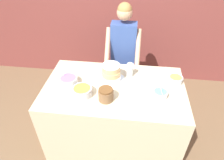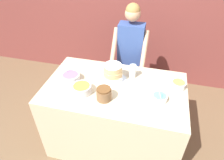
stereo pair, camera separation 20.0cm
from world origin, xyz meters
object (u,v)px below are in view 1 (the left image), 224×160
cake (111,74)px  frosting_bowl_purple (69,80)px  person_baker (123,49)px  frosting_bowl_blue (160,93)px  ceramic_plate (176,109)px  drinking_glass (130,70)px  frosting_bowl_olive (175,80)px  frosting_bowl_orange (82,91)px  stoneware_jar (106,94)px

cake → frosting_bowl_purple: (-0.44, -0.11, -0.05)m
person_baker → frosting_bowl_blue: 0.91m
frosting_bowl_purple → ceramic_plate: bearing=-13.2°
person_baker → drinking_glass: 0.51m
frosting_bowl_olive → drinking_glass: bearing=172.3°
person_baker → ceramic_plate: person_baker is taller
cake → frosting_bowl_olive: size_ratio=2.05×
frosting_bowl_purple → frosting_bowl_orange: (0.19, -0.16, 0.00)m
frosting_bowl_blue → stoneware_jar: (-0.52, -0.11, 0.03)m
cake → stoneware_jar: cake is taller
frosting_bowl_orange → stoneware_jar: bearing=-9.3°
frosting_bowl_orange → frosting_bowl_blue: bearing=5.4°
stoneware_jar → person_baker: bearing=84.0°
person_baker → ceramic_plate: bearing=-60.0°
person_baker → frosting_bowl_orange: bearing=-111.1°
frosting_bowl_olive → stoneware_jar: bearing=-153.2°
person_baker → frosting_bowl_olive: (0.60, -0.56, -0.02)m
frosting_bowl_blue → frosting_bowl_orange: frosting_bowl_blue is taller
frosting_bowl_olive → frosting_bowl_orange: size_ratio=0.76×
frosting_bowl_blue → frosting_bowl_orange: (-0.77, -0.07, 0.01)m
cake → ceramic_plate: (0.65, -0.37, -0.08)m
frosting_bowl_purple → drinking_glass: drinking_glass is taller
frosting_bowl_purple → cake: bearing=14.5°
drinking_glass → ceramic_plate: drinking_glass is taller
person_baker → ceramic_plate: size_ratio=6.83×
frosting_bowl_olive → ceramic_plate: (-0.04, -0.41, -0.03)m
stoneware_jar → frosting_bowl_orange: bearing=170.7°
person_baker → drinking_glass: (0.11, -0.50, 0.02)m
frosting_bowl_purple → ceramic_plate: frosting_bowl_purple is taller
drinking_glass → stoneware_jar: bearing=-116.3°
frosting_bowl_olive → person_baker: bearing=137.0°
frosting_bowl_purple → stoneware_jar: bearing=-24.6°
frosting_bowl_blue → ceramic_plate: (0.13, -0.17, -0.03)m
frosting_bowl_orange → frosting_bowl_purple: bearing=139.9°
drinking_glass → stoneware_jar: 0.47m
stoneware_jar → cake: bearing=88.0°
frosting_bowl_olive → drinking_glass: 0.50m
frosting_bowl_purple → frosting_bowl_orange: 0.25m
frosting_bowl_orange → ceramic_plate: frosting_bowl_orange is taller
ceramic_plate → frosting_bowl_olive: bearing=84.2°
frosting_bowl_blue → stoneware_jar: frosting_bowl_blue is taller
ceramic_plate → frosting_bowl_purple: bearing=166.8°
frosting_bowl_blue → drinking_glass: frosting_bowl_blue is taller
frosting_bowl_blue → frosting_bowl_purple: size_ratio=0.91×
person_baker → frosting_bowl_blue: size_ratio=8.88×
ceramic_plate → stoneware_jar: bearing=174.9°
drinking_glass → cake: bearing=-150.8°
ceramic_plate → stoneware_jar: size_ratio=1.56×
frosting_bowl_orange → ceramic_plate: (0.90, -0.10, -0.04)m
drinking_glass → ceramic_plate: 0.66m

